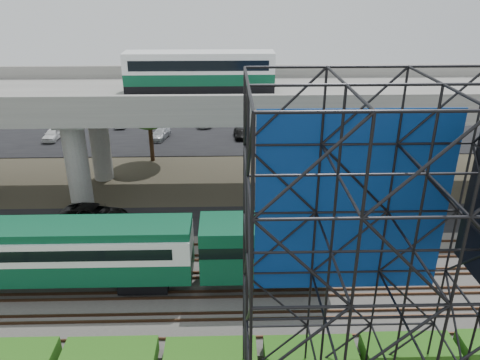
{
  "coord_description": "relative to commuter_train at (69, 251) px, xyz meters",
  "views": [
    {
      "loc": [
        2.0,
        -22.15,
        18.14
      ],
      "look_at": [
        2.74,
        6.0,
        5.63
      ],
      "focal_mm": 35.0,
      "sensor_mm": 36.0,
      "label": 1
    }
  ],
  "objects": [
    {
      "name": "ground",
      "position": [
        7.64,
        -2.0,
        -2.88
      ],
      "size": [
        140.0,
        140.0,
        0.0
      ],
      "primitive_type": "plane",
      "color": "#474233",
      "rests_on": "ground"
    },
    {
      "name": "ballast_bed",
      "position": [
        7.64,
        0.0,
        -2.78
      ],
      "size": [
        90.0,
        12.0,
        0.2
      ],
      "primitive_type": "cube",
      "color": "slate",
      "rests_on": "ground"
    },
    {
      "name": "service_road",
      "position": [
        7.64,
        8.5,
        -2.84
      ],
      "size": [
        90.0,
        5.0,
        0.08
      ],
      "primitive_type": "cube",
      "color": "black",
      "rests_on": "ground"
    },
    {
      "name": "parking_lot",
      "position": [
        7.64,
        32.0,
        -2.84
      ],
      "size": [
        90.0,
        18.0,
        0.08
      ],
      "primitive_type": "cube",
      "color": "black",
      "rests_on": "ground"
    },
    {
      "name": "harbor_water",
      "position": [
        7.64,
        54.0,
        -2.87
      ],
      "size": [
        140.0,
        40.0,
        0.03
      ],
      "primitive_type": "cube",
      "color": "slate",
      "rests_on": "ground"
    },
    {
      "name": "rail_tracks",
      "position": [
        7.64,
        -0.0,
        -2.6
      ],
      "size": [
        90.0,
        9.52,
        0.16
      ],
      "color": "#472D1E",
      "rests_on": "ballast_bed"
    },
    {
      "name": "commuter_train",
      "position": [
        0.0,
        0.0,
        0.0
      ],
      "size": [
        29.3,
        3.06,
        4.3
      ],
      "color": "black",
      "rests_on": "rail_tracks"
    },
    {
      "name": "overpass",
      "position": [
        7.62,
        14.0,
        5.33
      ],
      "size": [
        80.0,
        12.0,
        12.4
      ],
      "color": "#9E9B93",
      "rests_on": "ground"
    },
    {
      "name": "scaffold_tower",
      "position": [
        14.78,
        -9.98,
        4.59
      ],
      "size": [
        9.36,
        6.36,
        15.0
      ],
      "color": "black",
      "rests_on": "ground"
    },
    {
      "name": "hedge_strip",
      "position": [
        8.65,
        -6.3,
        -2.32
      ],
      "size": [
        34.6,
        1.8,
        1.2
      ],
      "color": "#2B6216",
      "rests_on": "ground"
    },
    {
      "name": "trees",
      "position": [
        2.97,
        14.17,
        2.69
      ],
      "size": [
        40.94,
        16.94,
        7.69
      ],
      "color": "#382314",
      "rests_on": "ground"
    },
    {
      "name": "suv",
      "position": [
        -0.84,
        8.4,
        -2.05
      ],
      "size": [
        5.84,
        3.71,
        1.5
      ],
      "primitive_type": "imported",
      "rotation": [
        0.0,
        0.0,
        1.33
      ],
      "color": "black",
      "rests_on": "service_road"
    },
    {
      "name": "parked_cars",
      "position": [
        9.74,
        31.52,
        -2.21
      ],
      "size": [
        38.41,
        9.39,
        1.3
      ],
      "color": "white",
      "rests_on": "parking_lot"
    }
  ]
}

